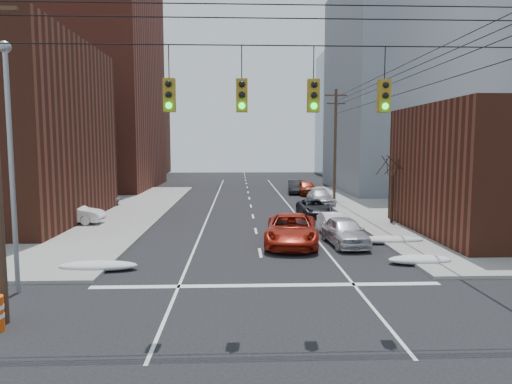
{
  "coord_description": "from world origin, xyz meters",
  "views": [
    {
      "loc": [
        -1.11,
        -11.17,
        5.62
      ],
      "look_at": [
        -0.15,
        13.74,
        3.0
      ],
      "focal_mm": 32.0,
      "sensor_mm": 36.0,
      "label": 1
    }
  ],
  "objects": [
    {
      "name": "ground",
      "position": [
        0.0,
        0.0,
        0.0
      ],
      "size": [
        160.0,
        160.0,
        0.0
      ],
      "primitive_type": "plane",
      "color": "black",
      "rests_on": "ground"
    },
    {
      "name": "building_brick_tall",
      "position": [
        -24.0,
        48.0,
        15.0
      ],
      "size": [
        24.0,
        20.0,
        30.0
      ],
      "primitive_type": "cube",
      "color": "maroon",
      "rests_on": "ground"
    },
    {
      "name": "building_brick_far",
      "position": [
        -26.0,
        74.0,
        6.0
      ],
      "size": [
        22.0,
        18.0,
        12.0
      ],
      "primitive_type": "cube",
      "color": "#522518",
      "rests_on": "ground"
    },
    {
      "name": "building_office",
      "position": [
        22.0,
        44.0,
        12.5
      ],
      "size": [
        22.0,
        20.0,
        25.0
      ],
      "primitive_type": "cube",
      "color": "gray",
      "rests_on": "ground"
    },
    {
      "name": "building_glass",
      "position": [
        24.0,
        70.0,
        11.0
      ],
      "size": [
        20.0,
        18.0,
        22.0
      ],
      "primitive_type": "cube",
      "color": "gray",
      "rests_on": "ground"
    },
    {
      "name": "utility_pole_far",
      "position": [
        8.5,
        34.0,
        5.78
      ],
      "size": [
        2.2,
        0.28,
        11.0
      ],
      "color": "#473323",
      "rests_on": "ground"
    },
    {
      "name": "traffic_signals",
      "position": [
        0.1,
        2.97,
        7.17
      ],
      "size": [
        17.0,
        0.42,
        2.02
      ],
      "color": "black",
      "rests_on": "ground"
    },
    {
      "name": "street_light",
      "position": [
        -9.5,
        6.0,
        5.54
      ],
      "size": [
        0.44,
        0.44,
        9.32
      ],
      "color": "gray",
      "rests_on": "ground"
    },
    {
      "name": "bare_tree",
      "position": [
        9.59,
        20.0,
        2.32
      ],
      "size": [
        2.09,
        2.2,
        4.93
      ],
      "color": "black",
      "rests_on": "ground"
    },
    {
      "name": "snow_nw",
      "position": [
        -7.4,
        9.0,
        0.21
      ],
      "size": [
        3.5,
        1.08,
        0.42
      ],
      "primitive_type": "ellipsoid",
      "color": "silver",
      "rests_on": "ground"
    },
    {
      "name": "snow_ne",
      "position": [
        7.4,
        9.5,
        0.21
      ],
      "size": [
        3.0,
        1.08,
        0.42
      ],
      "primitive_type": "ellipsoid",
      "color": "silver",
      "rests_on": "ground"
    },
    {
      "name": "snow_east_far",
      "position": [
        7.4,
        14.0,
        0.21
      ],
      "size": [
        4.0,
        1.08,
        0.42
      ],
      "primitive_type": "ellipsoid",
      "color": "silver",
      "rests_on": "ground"
    },
    {
      "name": "red_pickup",
      "position": [
        1.84,
        13.89,
        0.85
      ],
      "size": [
        3.54,
        6.41,
        1.7
      ],
      "primitive_type": "imported",
      "rotation": [
        0.0,
        0.0,
        -0.12
      ],
      "color": "#9A1C0E",
      "rests_on": "ground"
    },
    {
      "name": "parked_car_a",
      "position": [
        4.8,
        13.67,
        0.79
      ],
      "size": [
        2.15,
        4.72,
        1.57
      ],
      "primitive_type": "imported",
      "rotation": [
        0.0,
        0.0,
        0.06
      ],
      "color": "silver",
      "rests_on": "ground"
    },
    {
      "name": "parked_car_b",
      "position": [
        4.8,
        16.27,
        0.69
      ],
      "size": [
        1.59,
        4.24,
        1.38
      ],
      "primitive_type": "imported",
      "rotation": [
        0.0,
        0.0,
        0.03
      ],
      "color": "white",
      "rests_on": "ground"
    },
    {
      "name": "parked_car_c",
      "position": [
        4.8,
        24.16,
        0.64
      ],
      "size": [
        2.41,
        4.75,
        1.29
      ],
      "primitive_type": "imported",
      "rotation": [
        0.0,
        0.0,
        0.06
      ],
      "color": "black",
      "rests_on": "ground"
    },
    {
      "name": "parked_car_d",
      "position": [
        6.4,
        30.13,
        0.73
      ],
      "size": [
        2.14,
        5.09,
        1.47
      ],
      "primitive_type": "imported",
      "rotation": [
        0.0,
        0.0,
        0.02
      ],
      "color": "#B6B6BB",
      "rests_on": "ground"
    },
    {
      "name": "parked_car_e",
      "position": [
        6.4,
        38.99,
        0.79
      ],
      "size": [
        2.05,
        4.73,
        1.59
      ],
      "primitive_type": "imported",
      "rotation": [
        0.0,
        0.0,
        0.04
      ],
      "color": "maroon",
      "rests_on": "ground"
    },
    {
      "name": "parked_car_f",
      "position": [
        5.37,
        40.33,
        0.77
      ],
      "size": [
        1.99,
        4.77,
        1.54
      ],
      "primitive_type": "imported",
      "rotation": [
        0.0,
        0.0,
        -0.08
      ],
      "color": "black",
      "rests_on": "ground"
    },
    {
      "name": "lot_car_a",
      "position": [
        -12.69,
        20.43,
        0.87
      ],
      "size": [
        4.48,
        1.82,
        1.45
      ],
      "primitive_type": "imported",
      "rotation": [
        0.0,
        0.0,
        1.5
      ],
      "color": "white",
      "rests_on": "sidewalk_nw"
    },
    {
      "name": "lot_car_b",
      "position": [
        -14.55,
        29.9,
        0.9
      ],
      "size": [
        5.76,
        3.42,
        1.5
      ],
      "primitive_type": "imported",
      "rotation": [
        0.0,
        0.0,
        1.75
      ],
      "color": "#ADAEB2",
      "rests_on": "sidewalk_nw"
    },
    {
      "name": "lot_car_d",
      "position": [
        -18.97,
        25.44,
        0.8
      ],
      "size": [
        3.98,
        2.09,
        1.29
      ],
      "primitive_type": "imported",
      "rotation": [
        0.0,
        0.0,
        1.42
      ],
      "color": "#A0A1A5",
      "rests_on": "sidewalk_nw"
    }
  ]
}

